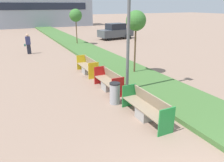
% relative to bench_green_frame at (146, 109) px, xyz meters
% --- Properties ---
extents(planter_grass_strip, '(2.80, 120.00, 0.18)m').
position_rel_bench_green_frame_xyz_m(planter_grass_strip, '(2.26, 7.99, -0.29)').
color(planter_grass_strip, '#426B33').
rests_on(planter_grass_strip, ground).
extents(building_backdrop, '(17.76, 5.12, 6.73)m').
position_rel_bench_green_frame_xyz_m(building_backdrop, '(3.06, 38.52, 2.99)').
color(building_backdrop, '#939EAD').
rests_on(building_backdrop, ground).
extents(bench_green_frame, '(0.65, 2.40, 0.94)m').
position_rel_bench_green_frame_xyz_m(bench_green_frame, '(0.00, 0.00, 0.00)').
color(bench_green_frame, '#9E9B96').
rests_on(bench_green_frame, ground).
extents(bench_red_frame, '(0.65, 2.12, 0.94)m').
position_rel_bench_green_frame_xyz_m(bench_red_frame, '(-0.00, 3.20, -0.01)').
color(bench_red_frame, '#9E9B96').
rests_on(bench_red_frame, ground).
extents(bench_yellow_frame, '(0.65, 2.17, 0.94)m').
position_rel_bench_green_frame_xyz_m(bench_yellow_frame, '(-0.00, 6.20, -0.01)').
color(bench_yellow_frame, '#9E9B96').
rests_on(bench_yellow_frame, ground).
extents(litter_bin, '(0.45, 0.45, 0.92)m').
position_rel_bench_green_frame_xyz_m(litter_bin, '(-0.45, 1.67, 0.09)').
color(litter_bin, '#9EA0A5').
rests_on(litter_bin, ground).
extents(sapling_tree_near, '(1.13, 1.13, 3.71)m').
position_rel_bench_green_frame_xyz_m(sapling_tree_near, '(2.43, 4.79, 2.73)').
color(sapling_tree_near, brown).
rests_on(sapling_tree_near, ground).
extents(sapling_tree_far, '(1.26, 1.26, 3.60)m').
position_rel_bench_green_frame_xyz_m(sapling_tree_far, '(2.43, 16.13, 2.57)').
color(sapling_tree_far, brown).
rests_on(sapling_tree_far, ground).
extents(pedestrian_walking, '(0.53, 0.24, 1.69)m').
position_rel_bench_green_frame_xyz_m(pedestrian_walking, '(-2.57, 13.73, 0.48)').
color(pedestrian_walking, '#232633').
rests_on(pedestrian_walking, ground).
extents(parked_car_distant, '(4.38, 2.24, 1.86)m').
position_rel_bench_green_frame_xyz_m(parked_car_distant, '(7.97, 18.15, 0.54)').
color(parked_car_distant, '#474C51').
rests_on(parked_car_distant, ground).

